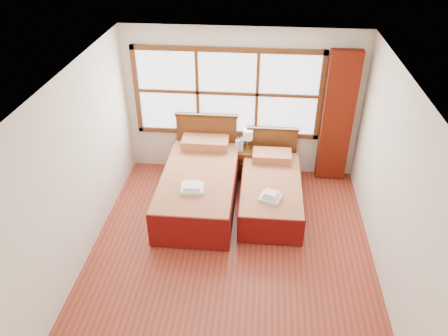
{
  "coord_description": "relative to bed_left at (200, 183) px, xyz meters",
  "views": [
    {
      "loc": [
        0.33,
        -4.58,
        4.37
      ],
      "look_at": [
        -0.16,
        0.7,
        0.98
      ],
      "focal_mm": 35.0,
      "sensor_mm": 36.0,
      "label": 1
    }
  ],
  "objects": [
    {
      "name": "window",
      "position": [
        0.35,
        1.02,
        1.16
      ],
      "size": [
        3.16,
        0.06,
        1.56
      ],
      "color": "white",
      "rests_on": "wall_back"
    },
    {
      "name": "lamp",
      "position": [
        0.72,
        0.88,
        0.44
      ],
      "size": [
        0.17,
        0.17,
        0.33
      ],
      "color": "gold",
      "rests_on": "nightstand"
    },
    {
      "name": "wall_left",
      "position": [
        -1.4,
        -1.2,
        0.96
      ],
      "size": [
        0.0,
        4.5,
        4.5
      ],
      "primitive_type": "plane",
      "rotation": [
        1.57,
        0.0,
        1.57
      ],
      "color": "silver",
      "rests_on": "floor"
    },
    {
      "name": "floor",
      "position": [
        0.6,
        -1.2,
        -0.34
      ],
      "size": [
        4.5,
        4.5,
        0.0
      ],
      "primitive_type": "plane",
      "color": "#943825",
      "rests_on": "ground"
    },
    {
      "name": "nightstand",
      "position": [
        0.65,
        0.8,
        -0.07
      ],
      "size": [
        0.41,
        0.41,
        0.55
      ],
      "color": "#592E13",
      "rests_on": "floor"
    },
    {
      "name": "wall_back",
      "position": [
        0.6,
        1.05,
        0.96
      ],
      "size": [
        4.0,
        0.0,
        4.0
      ],
      "primitive_type": "plane",
      "rotation": [
        1.57,
        0.0,
        0.0
      ],
      "color": "silver",
      "rests_on": "floor"
    },
    {
      "name": "bed_right",
      "position": [
        1.15,
        0.0,
        -0.06
      ],
      "size": [
        0.96,
        1.98,
        0.93
      ],
      "color": "#3A200C",
      "rests_on": "floor"
    },
    {
      "name": "curtain",
      "position": [
        2.2,
        0.91,
        0.83
      ],
      "size": [
        0.5,
        0.16,
        2.3
      ],
      "primitive_type": "cube",
      "color": "#66180A",
      "rests_on": "wall_back"
    },
    {
      "name": "towels_left",
      "position": [
        -0.03,
        -0.56,
        0.3
      ],
      "size": [
        0.36,
        0.32,
        0.1
      ],
      "rotation": [
        0.0,
        0.0,
        0.09
      ],
      "color": "white",
      "rests_on": "bed_left"
    },
    {
      "name": "bed_left",
      "position": [
        0.0,
        0.0,
        0.0
      ],
      "size": [
        1.16,
        2.25,
        1.13
      ],
      "color": "#3A200C",
      "rests_on": "floor"
    },
    {
      "name": "wall_right",
      "position": [
        2.6,
        -1.2,
        0.96
      ],
      "size": [
        0.0,
        4.5,
        4.5
      ],
      "primitive_type": "plane",
      "rotation": [
        1.57,
        0.0,
        -1.57
      ],
      "color": "silver",
      "rests_on": "floor"
    },
    {
      "name": "ceiling",
      "position": [
        0.6,
        -1.2,
        2.26
      ],
      "size": [
        4.5,
        4.5,
        0.0
      ],
      "primitive_type": "plane",
      "rotation": [
        3.14,
        0.0,
        0.0
      ],
      "color": "white",
      "rests_on": "wall_back"
    },
    {
      "name": "bottle_near",
      "position": [
        0.56,
        0.71,
        0.32
      ],
      "size": [
        0.07,
        0.07,
        0.26
      ],
      "color": "silver",
      "rests_on": "nightstand"
    },
    {
      "name": "towels_right",
      "position": [
        1.14,
        -0.53,
        0.2
      ],
      "size": [
        0.36,
        0.34,
        0.13
      ],
      "rotation": [
        0.0,
        0.0,
        -0.29
      ],
      "color": "white",
      "rests_on": "bed_right"
    },
    {
      "name": "bottle_far",
      "position": [
        0.62,
        0.75,
        0.33
      ],
      "size": [
        0.07,
        0.07,
        0.26
      ],
      "color": "silver",
      "rests_on": "nightstand"
    }
  ]
}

